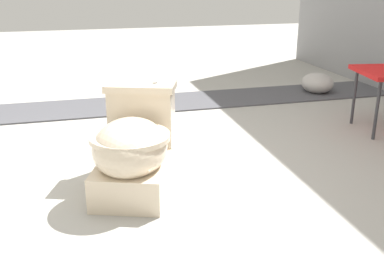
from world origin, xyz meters
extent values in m
plane|color=#A8A59E|center=(0.00, 0.00, 0.00)|extent=(14.00, 14.00, 0.00)
cube|color=#4C4C51|center=(-1.36, 0.50, 0.01)|extent=(0.56, 8.00, 0.01)
cube|color=beige|center=(0.18, 0.11, 0.09)|extent=(0.68, 0.52, 0.17)
ellipsoid|color=beige|center=(0.27, 0.08, 0.26)|extent=(0.54, 0.49, 0.28)
cylinder|color=beige|center=(0.27, 0.08, 0.32)|extent=(0.50, 0.50, 0.03)
cube|color=beige|center=(-0.02, 0.18, 0.32)|extent=(0.28, 0.38, 0.30)
cube|color=beige|center=(-0.02, 0.18, 0.49)|extent=(0.31, 0.41, 0.04)
cylinder|color=silver|center=(0.01, 0.26, 0.51)|extent=(0.02, 0.02, 0.01)
cylinder|color=#38383D|center=(-0.13, 1.75, 0.20)|extent=(0.02, 0.02, 0.40)
cylinder|color=#38383D|center=(-0.47, 1.81, 0.20)|extent=(0.02, 0.02, 0.40)
ellipsoid|color=#B7B2AD|center=(-1.35, 2.02, 0.09)|extent=(0.39, 0.37, 0.18)
camera|label=1|loc=(2.30, -0.15, 1.06)|focal=42.00mm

